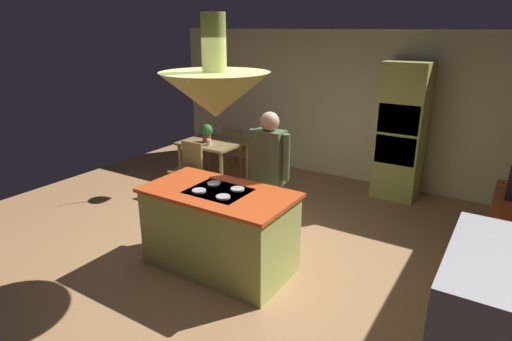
{
  "coord_description": "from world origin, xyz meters",
  "views": [
    {
      "loc": [
        2.58,
        -3.53,
        2.6
      ],
      "look_at": [
        0.1,
        0.4,
        1.0
      ],
      "focal_mm": 29.5,
      "sensor_mm": 36.0,
      "label": 1
    }
  ],
  "objects_px": {
    "potted_plant_on_table": "(207,132)",
    "chair_by_back_wall": "(236,147)",
    "oven_tower": "(402,131)",
    "person_at_island": "(269,172)",
    "kitchen_island": "(220,229)",
    "dining_table": "(214,147)",
    "cup_on_table": "(209,142)",
    "chair_facing_island": "(188,166)"
  },
  "relations": [
    {
      "from": "kitchen_island",
      "to": "potted_plant_on_table",
      "type": "xyz_separation_m",
      "value": [
        -1.77,
        2.01,
        0.46
      ]
    },
    {
      "from": "dining_table",
      "to": "kitchen_island",
      "type": "bearing_deg",
      "value": -51.01
    },
    {
      "from": "potted_plant_on_table",
      "to": "chair_facing_island",
      "type": "bearing_deg",
      "value": -83.33
    },
    {
      "from": "chair_by_back_wall",
      "to": "cup_on_table",
      "type": "xyz_separation_m",
      "value": [
        0.08,
        -0.87,
        0.3
      ]
    },
    {
      "from": "kitchen_island",
      "to": "potted_plant_on_table",
      "type": "distance_m",
      "value": 2.72
    },
    {
      "from": "potted_plant_on_table",
      "to": "cup_on_table",
      "type": "bearing_deg",
      "value": -41.94
    },
    {
      "from": "kitchen_island",
      "to": "person_at_island",
      "type": "relative_size",
      "value": 0.98
    },
    {
      "from": "potted_plant_on_table",
      "to": "cup_on_table",
      "type": "relative_size",
      "value": 3.33
    },
    {
      "from": "dining_table",
      "to": "person_at_island",
      "type": "height_order",
      "value": "person_at_island"
    },
    {
      "from": "person_at_island",
      "to": "kitchen_island",
      "type": "bearing_deg",
      "value": -106.1
    },
    {
      "from": "dining_table",
      "to": "person_at_island",
      "type": "bearing_deg",
      "value": -35.9
    },
    {
      "from": "person_at_island",
      "to": "potted_plant_on_table",
      "type": "distance_m",
      "value": 2.36
    },
    {
      "from": "kitchen_island",
      "to": "potted_plant_on_table",
      "type": "height_order",
      "value": "potted_plant_on_table"
    },
    {
      "from": "chair_facing_island",
      "to": "chair_by_back_wall",
      "type": "height_order",
      "value": "same"
    },
    {
      "from": "kitchen_island",
      "to": "chair_by_back_wall",
      "type": "distance_m",
      "value": 3.24
    },
    {
      "from": "kitchen_island",
      "to": "dining_table",
      "type": "bearing_deg",
      "value": 128.99
    },
    {
      "from": "chair_facing_island",
      "to": "potted_plant_on_table",
      "type": "distance_m",
      "value": 0.71
    },
    {
      "from": "dining_table",
      "to": "person_at_island",
      "type": "xyz_separation_m",
      "value": [
        1.91,
        -1.38,
        0.32
      ]
    },
    {
      "from": "oven_tower",
      "to": "person_at_island",
      "type": "bearing_deg",
      "value": -109.47
    },
    {
      "from": "potted_plant_on_table",
      "to": "oven_tower",
      "type": "bearing_deg",
      "value": 23.2
    },
    {
      "from": "chair_by_back_wall",
      "to": "potted_plant_on_table",
      "type": "distance_m",
      "value": 0.86
    },
    {
      "from": "dining_table",
      "to": "potted_plant_on_table",
      "type": "height_order",
      "value": "potted_plant_on_table"
    },
    {
      "from": "dining_table",
      "to": "chair_by_back_wall",
      "type": "bearing_deg",
      "value": 90.0
    },
    {
      "from": "kitchen_island",
      "to": "oven_tower",
      "type": "distance_m",
      "value": 3.48
    },
    {
      "from": "potted_plant_on_table",
      "to": "person_at_island",
      "type": "bearing_deg",
      "value": -33.27
    },
    {
      "from": "cup_on_table",
      "to": "oven_tower",
      "type": "bearing_deg",
      "value": 26.57
    },
    {
      "from": "chair_by_back_wall",
      "to": "kitchen_island",
      "type": "bearing_deg",
      "value": 121.67
    },
    {
      "from": "chair_facing_island",
      "to": "potted_plant_on_table",
      "type": "xyz_separation_m",
      "value": [
        -0.07,
        0.57,
        0.42
      ]
    },
    {
      "from": "kitchen_island",
      "to": "oven_tower",
      "type": "height_order",
      "value": "oven_tower"
    },
    {
      "from": "potted_plant_on_table",
      "to": "chair_by_back_wall",
      "type": "bearing_deg",
      "value": 84.86
    },
    {
      "from": "cup_on_table",
      "to": "chair_by_back_wall",
      "type": "bearing_deg",
      "value": 95.22
    },
    {
      "from": "chair_facing_island",
      "to": "potted_plant_on_table",
      "type": "height_order",
      "value": "potted_plant_on_table"
    },
    {
      "from": "oven_tower",
      "to": "chair_by_back_wall",
      "type": "relative_size",
      "value": 2.43
    },
    {
      "from": "oven_tower",
      "to": "dining_table",
      "type": "xyz_separation_m",
      "value": [
        -2.8,
        -1.14,
        -0.41
      ]
    },
    {
      "from": "kitchen_island",
      "to": "dining_table",
      "type": "height_order",
      "value": "kitchen_island"
    },
    {
      "from": "person_at_island",
      "to": "oven_tower",
      "type": "bearing_deg",
      "value": 70.53
    },
    {
      "from": "kitchen_island",
      "to": "dining_table",
      "type": "xyz_separation_m",
      "value": [
        -1.7,
        2.1,
        0.19
      ]
    },
    {
      "from": "kitchen_island",
      "to": "person_at_island",
      "type": "distance_m",
      "value": 0.9
    },
    {
      "from": "dining_table",
      "to": "cup_on_table",
      "type": "height_order",
      "value": "cup_on_table"
    },
    {
      "from": "oven_tower",
      "to": "chair_facing_island",
      "type": "height_order",
      "value": "oven_tower"
    },
    {
      "from": "chair_by_back_wall",
      "to": "oven_tower",
      "type": "bearing_deg",
      "value": -170.13
    },
    {
      "from": "person_at_island",
      "to": "potted_plant_on_table",
      "type": "height_order",
      "value": "person_at_island"
    }
  ]
}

